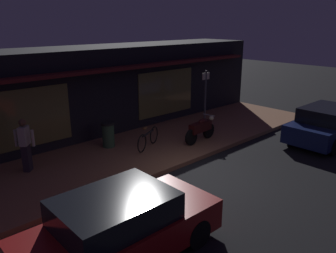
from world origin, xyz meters
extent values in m
plane|color=black|center=(0.00, 0.00, 0.00)|extent=(60.00, 60.00, 0.00)
cube|color=brown|center=(0.00, 3.00, 0.07)|extent=(18.00, 4.00, 0.15)
cube|color=black|center=(0.00, 6.40, 1.80)|extent=(18.00, 2.80, 3.60)
cube|color=brown|center=(-3.20, 4.98, 1.50)|extent=(3.20, 0.04, 2.00)
cube|color=brown|center=(3.20, 4.98, 1.50)|extent=(3.20, 0.04, 2.00)
cube|color=#591919|center=(0.00, 4.75, 2.85)|extent=(16.20, 0.50, 0.12)
cylinder|color=black|center=(1.71, 1.99, 0.45)|extent=(0.61, 0.17, 0.60)
cylinder|color=black|center=(2.81, 2.09, 0.45)|extent=(0.61, 0.17, 0.60)
cube|color=black|center=(2.26, 2.04, 0.73)|extent=(1.12, 0.37, 0.36)
ellipsoid|color=black|center=(2.41, 2.05, 0.93)|extent=(0.46, 0.28, 0.20)
sphere|color=#F9EDB7|center=(2.98, 2.10, 0.93)|extent=(0.18, 0.18, 0.18)
cylinder|color=gray|center=(2.78, 2.08, 1.10)|extent=(0.08, 0.55, 0.03)
torus|color=black|center=(-0.10, 2.67, 0.48)|extent=(0.62, 0.31, 0.66)
torus|color=black|center=(0.81, 3.08, 0.48)|extent=(0.62, 0.31, 0.66)
cube|color=black|center=(0.36, 2.88, 0.70)|extent=(0.84, 0.41, 0.06)
cube|color=brown|center=(0.13, 2.77, 0.97)|extent=(0.22, 0.16, 0.06)
cylinder|color=black|center=(0.74, 3.05, 1.05)|extent=(0.20, 0.39, 0.02)
cube|color=#28232D|center=(-3.68, 3.85, 0.57)|extent=(0.34, 0.34, 0.85)
cube|color=#B2AD9E|center=(-3.68, 3.85, 1.29)|extent=(0.42, 0.43, 0.58)
sphere|color=brown|center=(-3.68, 3.85, 1.71)|extent=(0.22, 0.22, 0.22)
cylinder|color=#B2AD9E|center=(-3.49, 3.68, 1.22)|extent=(0.13, 0.13, 0.52)
cylinder|color=#B2AD9E|center=(-3.86, 4.03, 1.22)|extent=(0.13, 0.13, 0.52)
cylinder|color=#47474C|center=(4.25, 3.56, 1.35)|extent=(0.09, 0.09, 2.40)
cube|color=beige|center=(4.25, 3.56, 2.30)|extent=(0.44, 0.03, 0.30)
cylinder|color=#2D4C33|center=(-0.66, 3.94, 0.57)|extent=(0.44, 0.44, 0.85)
cylinder|color=black|center=(-0.66, 3.94, 1.04)|extent=(0.48, 0.48, 0.08)
cylinder|color=black|center=(-2.42, -0.54, 0.32)|extent=(0.64, 0.22, 0.64)
cylinder|color=black|center=(-2.44, -2.10, 0.32)|extent=(0.64, 0.22, 0.64)
cube|color=maroon|center=(-3.78, -1.31, 0.55)|extent=(4.11, 1.79, 0.68)
cube|color=black|center=(-3.93, -1.30, 1.10)|extent=(2.21, 1.62, 0.64)
cylinder|color=black|center=(7.68, -0.33, 0.32)|extent=(0.64, 0.22, 0.64)
cylinder|color=black|center=(4.98, -0.32, 0.32)|extent=(0.64, 0.22, 0.64)
cylinder|color=black|center=(4.97, -1.88, 0.32)|extent=(0.64, 0.22, 0.64)
cube|color=#141E4C|center=(6.33, -1.10, 0.55)|extent=(4.11, 1.78, 0.68)
cube|color=black|center=(6.18, -1.10, 1.10)|extent=(2.21, 1.61, 0.64)
camera|label=1|loc=(-7.07, -6.18, 4.58)|focal=36.22mm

